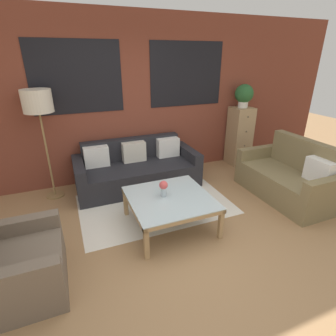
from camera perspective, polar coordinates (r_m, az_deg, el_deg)
name	(u,v)px	position (r m, az deg, el deg)	size (l,w,h in m)	color
ground_plane	(199,252)	(3.24, 6.77, -17.68)	(16.00, 16.00, 0.00)	#9E754C
wall_back_brick	(136,99)	(4.77, -6.89, 14.60)	(8.40, 0.09, 2.80)	brown
rug	(155,204)	(4.10, -2.80, -7.81)	(2.25, 1.47, 0.00)	silver
couch_dark	(137,170)	(4.59, -6.75, -0.41)	(2.06, 0.88, 0.78)	#232328
settee_vintage	(289,179)	(4.60, 24.77, -2.12)	(0.80, 1.54, 0.92)	olive
armchair_corner	(14,267)	(3.02, -30.46, -18.09)	(0.80, 0.91, 0.84)	#6B5B4C
coffee_table	(170,201)	(3.43, 0.41, -7.17)	(1.04, 1.04, 0.43)	silver
floor_lamp	(38,105)	(4.25, -26.47, 12.19)	(0.41, 0.41, 1.69)	olive
drawer_cabinet	(239,136)	(5.63, 15.27, 6.70)	(0.41, 0.41, 1.17)	tan
potted_plant	(244,95)	(5.46, 16.22, 15.11)	(0.36, 0.36, 0.44)	silver
flower_vase	(164,187)	(3.36, -0.98, -4.23)	(0.11, 0.11, 0.22)	#ADBCC6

